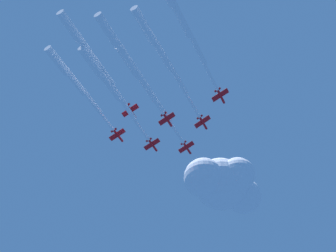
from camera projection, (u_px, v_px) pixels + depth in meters
The scene contains 8 objects.
jet_lead at pixel (146, 86), 199.71m from camera, with size 67.00×30.74×4.50m.
jet_port_inner at pixel (109, 85), 197.32m from camera, with size 63.66×29.49×4.47m.
jet_starboard_inner at pixel (161, 53), 189.67m from camera, with size 67.91×31.21×4.58m.
jet_port_mid at pixel (125, 55), 187.88m from camera, with size 62.30×29.15×4.54m.
jet_starboard_mid at pixel (75, 81), 199.57m from camera, with size 58.33×26.71×4.50m.
jet_port_outer at pixel (180, 17), 179.10m from camera, with size 68.09×32.18×4.51m.
jet_starboard_outer at pixel (88, 50), 188.41m from camera, with size 58.37×27.72×4.55m.
cloud_puff at pixel (223, 183), 251.28m from camera, with size 49.72×35.03×29.43m.
Camera 1 is at (-92.92, -107.35, -1.97)m, focal length 48.26 mm.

